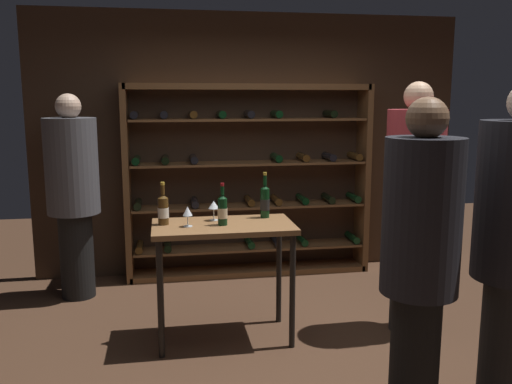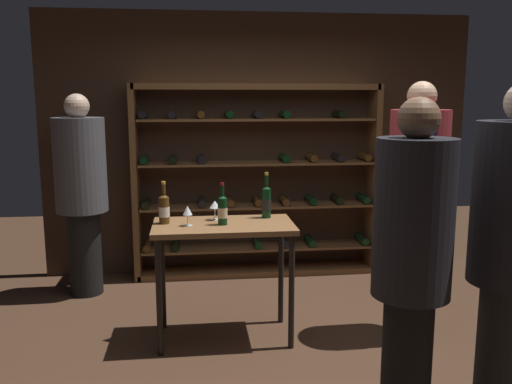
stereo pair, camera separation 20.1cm
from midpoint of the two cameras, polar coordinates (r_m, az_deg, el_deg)
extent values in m
plane|color=#472D1E|center=(4.13, 5.47, -16.78)|extent=(10.21, 10.21, 0.00)
cube|color=#3D2B1E|center=(5.78, 1.29, 5.01)|extent=(4.50, 0.10, 2.72)
cube|color=brown|center=(5.58, -11.58, 0.88)|extent=(0.06, 0.32, 1.99)
cube|color=brown|center=(5.91, 13.14, 1.31)|extent=(0.06, 0.32, 1.99)
cube|color=brown|center=(5.55, 1.18, 11.03)|extent=(2.48, 0.32, 0.06)
cube|color=brown|center=(5.84, 1.11, -8.28)|extent=(2.48, 0.32, 0.06)
cube|color=brown|center=(5.76, 1.12, -5.84)|extent=(2.40, 0.32, 0.02)
cylinder|color=#4C3314|center=(5.71, -10.35, -5.57)|extent=(0.08, 0.30, 0.08)
cylinder|color=black|center=(5.70, -7.47, -5.53)|extent=(0.08, 0.30, 0.08)
cylinder|color=black|center=(5.75, 1.12, -5.31)|extent=(0.08, 0.30, 0.08)
cylinder|color=black|center=(5.79, 3.93, -5.21)|extent=(0.08, 0.30, 0.08)
cylinder|color=black|center=(5.85, 6.68, -5.10)|extent=(0.08, 0.30, 0.08)
cylinder|color=black|center=(6.01, 12.00, -4.86)|extent=(0.08, 0.30, 0.08)
cube|color=brown|center=(5.66, 1.13, -1.46)|extent=(2.40, 0.32, 0.02)
cylinder|color=black|center=(5.61, -10.49, -1.16)|extent=(0.08, 0.30, 0.08)
cylinder|color=black|center=(5.60, -4.66, -1.04)|extent=(0.08, 0.30, 0.08)
cylinder|color=#4C3314|center=(5.62, -1.75, -0.98)|extent=(0.08, 0.30, 0.08)
cylinder|color=#4C3314|center=(5.65, 1.13, -0.92)|extent=(0.08, 0.30, 0.08)
cylinder|color=#4C3314|center=(5.69, 3.98, -0.85)|extent=(0.08, 0.30, 0.08)
cylinder|color=black|center=(5.75, 6.77, -0.79)|extent=(0.08, 0.30, 0.08)
cylinder|color=black|center=(5.82, 9.50, -0.72)|extent=(0.08, 0.30, 0.08)
cylinder|color=black|center=(5.91, 12.16, -0.65)|extent=(0.08, 0.30, 0.08)
cube|color=brown|center=(5.59, 1.15, 3.04)|extent=(2.40, 0.32, 0.02)
cylinder|color=black|center=(5.54, -10.63, 3.39)|extent=(0.08, 0.30, 0.08)
cylinder|color=black|center=(5.53, -7.68, 3.46)|extent=(0.08, 0.30, 0.08)
cylinder|color=black|center=(5.53, -4.72, 3.52)|extent=(0.08, 0.30, 0.08)
cylinder|color=black|center=(5.63, 4.03, 3.63)|extent=(0.08, 0.30, 0.08)
cylinder|color=#4C3314|center=(5.69, 6.86, 3.65)|extent=(0.08, 0.30, 0.08)
cylinder|color=black|center=(5.76, 9.63, 3.66)|extent=(0.08, 0.30, 0.08)
cylinder|color=#4C3314|center=(5.85, 12.31, 3.67)|extent=(0.08, 0.30, 0.08)
cube|color=brown|center=(5.55, 1.16, 7.64)|extent=(2.40, 0.32, 0.02)
cylinder|color=black|center=(5.51, -10.78, 8.02)|extent=(0.08, 0.30, 0.08)
cylinder|color=black|center=(5.50, -7.79, 8.10)|extent=(0.08, 0.30, 0.08)
cylinder|color=#4C3314|center=(5.50, -4.79, 8.16)|extent=(0.08, 0.30, 0.08)
cylinder|color=black|center=(5.52, -1.80, 8.19)|extent=(0.08, 0.30, 0.08)
cylinder|color=black|center=(5.55, 1.17, 8.21)|extent=(0.08, 0.30, 0.08)
cylinder|color=black|center=(5.60, 4.09, 8.20)|extent=(0.08, 0.30, 0.08)
cylinder|color=black|center=(5.73, 9.75, 8.12)|extent=(0.08, 0.30, 0.08)
cube|color=brown|center=(4.09, -2.05, -3.63)|extent=(1.06, 0.58, 0.04)
cylinder|color=black|center=(3.99, -8.74, -10.98)|extent=(0.04, 0.04, 0.87)
cylinder|color=black|center=(4.06, 5.16, -10.49)|extent=(0.04, 0.04, 0.87)
cylinder|color=black|center=(4.44, -8.54, -8.79)|extent=(0.04, 0.04, 0.87)
cylinder|color=black|center=(4.50, 3.90, -8.41)|extent=(0.04, 0.04, 0.87)
cylinder|color=black|center=(5.38, -16.57, -6.14)|extent=(0.31, 0.31, 0.80)
cylinder|color=#4C4C51|center=(5.22, -17.02, 2.74)|extent=(0.47, 0.47, 0.87)
sphere|color=beige|center=(5.18, -17.32, 8.64)|extent=(0.23, 0.23, 0.23)
cylinder|color=black|center=(3.29, 17.35, -16.78)|extent=(0.28, 0.28, 0.79)
cylinder|color=black|center=(3.02, 18.14, -2.67)|extent=(0.42, 0.42, 0.85)
sphere|color=brown|center=(2.96, 18.69, 7.36)|extent=(0.22, 0.22, 0.22)
cylinder|color=black|center=(4.50, 17.42, -9.04)|extent=(0.29, 0.29, 0.85)
cylinder|color=#9E2D33|center=(4.31, 18.02, 2.15)|extent=(0.45, 0.45, 0.92)
sphere|color=tan|center=(4.27, 18.42, 9.57)|extent=(0.22, 0.22, 0.22)
cube|color=#26193F|center=(4.09, 19.40, 3.24)|extent=(0.05, 0.01, 0.51)
cylinder|color=black|center=(3.58, 26.25, -14.82)|extent=(0.31, 0.31, 0.83)
cylinder|color=black|center=(4.27, 2.46, -1.20)|extent=(0.07, 0.07, 0.23)
cone|color=black|center=(4.25, 2.47, 0.50)|extent=(0.07, 0.07, 0.03)
cylinder|color=black|center=(4.24, 2.47, 1.22)|extent=(0.03, 0.03, 0.08)
cylinder|color=#B7932D|center=(4.23, 2.48, 1.92)|extent=(0.03, 0.03, 0.02)
cylinder|color=black|center=(4.27, 2.46, -1.35)|extent=(0.08, 0.08, 0.09)
cylinder|color=#4C3314|center=(4.11, -8.29, -1.94)|extent=(0.08, 0.08, 0.20)
cone|color=#4C3314|center=(4.09, -8.33, -0.39)|extent=(0.08, 0.08, 0.03)
cylinder|color=#4C3314|center=(4.08, -8.35, 0.30)|extent=(0.03, 0.03, 0.08)
cylinder|color=#B7932D|center=(4.07, -8.36, 0.96)|extent=(0.03, 0.03, 0.02)
cylinder|color=silver|center=(4.11, -8.29, -2.07)|extent=(0.08, 0.08, 0.08)
cylinder|color=black|center=(4.03, -2.13, -2.07)|extent=(0.07, 0.07, 0.20)
cone|color=black|center=(4.01, -2.14, -0.49)|extent=(0.07, 0.07, 0.03)
cylinder|color=black|center=(4.00, -2.14, 0.18)|extent=(0.03, 0.03, 0.07)
cylinder|color=maroon|center=(3.99, -2.14, 0.82)|extent=(0.03, 0.03, 0.02)
cylinder|color=#C6B28C|center=(4.03, -2.13, -2.21)|extent=(0.07, 0.07, 0.08)
cylinder|color=silver|center=(4.03, -5.78, -3.54)|extent=(0.07, 0.07, 0.00)
cylinder|color=silver|center=(4.02, -5.79, -2.96)|extent=(0.01, 0.01, 0.08)
cone|color=silver|center=(4.01, -5.81, -1.94)|extent=(0.07, 0.07, 0.07)
cylinder|color=#590A14|center=(4.01, -5.81, -2.15)|extent=(0.04, 0.04, 0.02)
cylinder|color=silver|center=(4.21, -2.98, -2.94)|extent=(0.07, 0.07, 0.00)
cylinder|color=silver|center=(4.20, -2.99, -2.31)|extent=(0.01, 0.01, 0.09)
cone|color=silver|center=(4.18, -2.99, -1.31)|extent=(0.08, 0.08, 0.06)
cylinder|color=#590A14|center=(4.19, -2.99, -1.48)|extent=(0.05, 0.05, 0.02)
camera|label=1|loc=(0.10, -88.56, 0.25)|focal=37.93mm
camera|label=2|loc=(0.10, 91.44, -0.25)|focal=37.93mm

